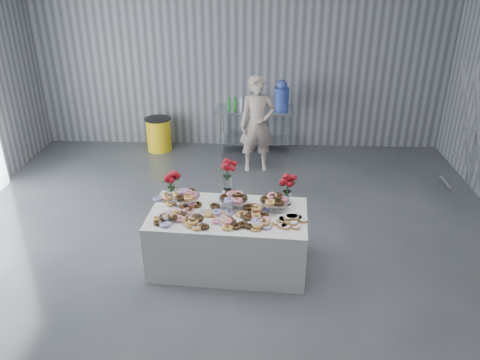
% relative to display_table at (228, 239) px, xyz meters
% --- Properties ---
extents(ground, '(9.00, 9.00, 0.00)m').
position_rel_display_table_xyz_m(ground, '(-0.04, -0.33, -0.38)').
color(ground, '#373A3F').
rests_on(ground, ground).
extents(room_walls, '(8.04, 9.04, 4.02)m').
position_rel_display_table_xyz_m(room_walls, '(-0.32, -0.26, 2.26)').
color(room_walls, gray).
rests_on(room_walls, ground).
extents(display_table, '(1.96, 1.11, 0.75)m').
position_rel_display_table_xyz_m(display_table, '(0.00, 0.00, 0.00)').
color(display_table, white).
rests_on(display_table, ground).
extents(prep_table, '(1.50, 0.60, 0.90)m').
position_rel_display_table_xyz_m(prep_table, '(0.25, 3.77, 0.24)').
color(prep_table, silver).
rests_on(prep_table, ground).
extents(donut_mounds, '(1.85, 0.91, 0.09)m').
position_rel_display_table_xyz_m(donut_mounds, '(0.00, -0.05, 0.42)').
color(donut_mounds, tan).
rests_on(donut_mounds, display_table).
extents(cake_stand_left, '(0.36, 0.36, 0.17)m').
position_rel_display_table_xyz_m(cake_stand_left, '(-0.54, 0.18, 0.52)').
color(cake_stand_left, silver).
rests_on(cake_stand_left, display_table).
extents(cake_stand_mid, '(0.36, 0.36, 0.17)m').
position_rel_display_table_xyz_m(cake_stand_mid, '(0.06, 0.15, 0.52)').
color(cake_stand_mid, silver).
rests_on(cake_stand_mid, display_table).
extents(cake_stand_right, '(0.36, 0.36, 0.17)m').
position_rel_display_table_xyz_m(cake_stand_right, '(0.56, 0.12, 0.52)').
color(cake_stand_right, silver).
rests_on(cake_stand_right, display_table).
extents(danish_pile, '(0.48, 0.48, 0.11)m').
position_rel_display_table_xyz_m(danish_pile, '(0.74, -0.20, 0.43)').
color(danish_pile, white).
rests_on(danish_pile, display_table).
extents(bouquet_left, '(0.26, 0.26, 0.42)m').
position_rel_display_table_xyz_m(bouquet_left, '(-0.73, 0.30, 0.67)').
color(bouquet_left, white).
rests_on(bouquet_left, display_table).
extents(bouquet_right, '(0.26, 0.26, 0.42)m').
position_rel_display_table_xyz_m(bouquet_right, '(0.72, 0.26, 0.67)').
color(bouquet_right, white).
rests_on(bouquet_right, display_table).
extents(bouquet_center, '(0.26, 0.26, 0.57)m').
position_rel_display_table_xyz_m(bouquet_center, '(-0.03, 0.35, 0.75)').
color(bouquet_center, silver).
rests_on(bouquet_center, display_table).
extents(water_jug, '(0.28, 0.28, 0.55)m').
position_rel_display_table_xyz_m(water_jug, '(0.75, 3.77, 0.77)').
color(water_jug, blue).
rests_on(water_jug, prep_table).
extents(drink_bottles, '(0.54, 0.08, 0.27)m').
position_rel_display_table_xyz_m(drink_bottles, '(-0.07, 3.67, 0.66)').
color(drink_bottles, '#268C33').
rests_on(drink_bottles, prep_table).
extents(person, '(0.68, 0.49, 1.73)m').
position_rel_display_table_xyz_m(person, '(0.31, 2.94, 0.49)').
color(person, '#CC8C93').
rests_on(person, ground).
extents(trash_barrel, '(0.52, 0.52, 0.66)m').
position_rel_display_table_xyz_m(trash_barrel, '(-1.65, 3.77, -0.04)').
color(trash_barrel, yellow).
rests_on(trash_barrel, ground).
extents(stepladder, '(0.76, 0.54, 2.16)m').
position_rel_display_table_xyz_m(stepladder, '(3.71, 2.24, 0.71)').
color(stepladder, silver).
rests_on(stepladder, ground).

